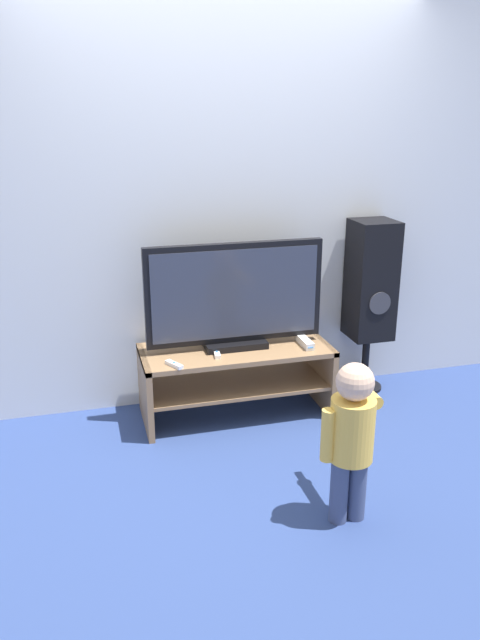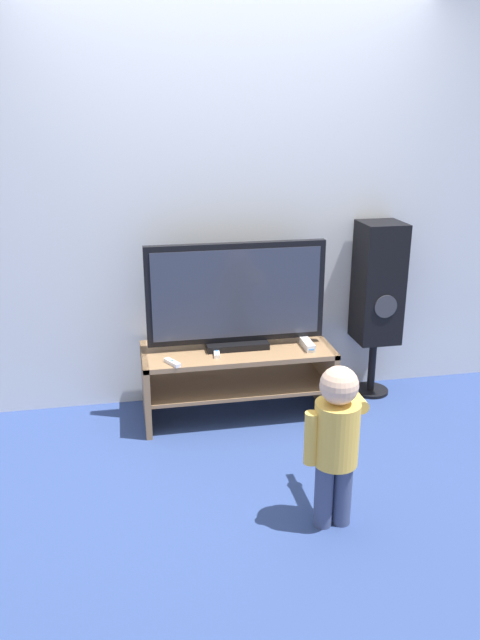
% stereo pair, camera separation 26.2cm
% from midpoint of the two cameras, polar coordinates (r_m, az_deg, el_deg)
% --- Properties ---
extents(ground_plane, '(16.00, 16.00, 0.00)m').
position_cam_midpoint_polar(ground_plane, '(3.82, -1.41, -10.14)').
color(ground_plane, navy).
extents(wall_back, '(10.00, 0.06, 2.60)m').
position_cam_midpoint_polar(wall_back, '(3.93, -3.58, 10.77)').
color(wall_back, silver).
rests_on(wall_back, ground_plane).
extents(tv_stand, '(1.17, 0.49, 0.45)m').
position_cam_midpoint_polar(tv_stand, '(3.90, -2.31, -4.61)').
color(tv_stand, '#93704C').
rests_on(tv_stand, ground_plane).
extents(television, '(1.09, 0.20, 0.65)m').
position_cam_midpoint_polar(television, '(3.76, -2.48, 2.09)').
color(television, black).
rests_on(television, tv_stand).
extents(game_console, '(0.05, 0.20, 0.04)m').
position_cam_midpoint_polar(game_console, '(3.88, 4.03, -2.04)').
color(game_console, white).
rests_on(game_console, tv_stand).
extents(remote_primary, '(0.09, 0.13, 0.03)m').
position_cam_midpoint_polar(remote_primary, '(3.60, -8.12, -4.08)').
color(remote_primary, white).
rests_on(remote_primary, tv_stand).
extents(remote_secondary, '(0.05, 0.13, 0.03)m').
position_cam_midpoint_polar(remote_secondary, '(3.73, -4.15, -3.10)').
color(remote_secondary, white).
rests_on(remote_secondary, tv_stand).
extents(child, '(0.30, 0.46, 0.80)m').
position_cam_midpoint_polar(child, '(2.89, 7.57, -9.95)').
color(child, '#3F4C72').
rests_on(child, ground_plane).
extents(speaker_tower, '(0.27, 0.29, 1.17)m').
position_cam_midpoint_polar(speaker_tower, '(4.17, 10.12, 3.29)').
color(speaker_tower, black).
rests_on(speaker_tower, ground_plane).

